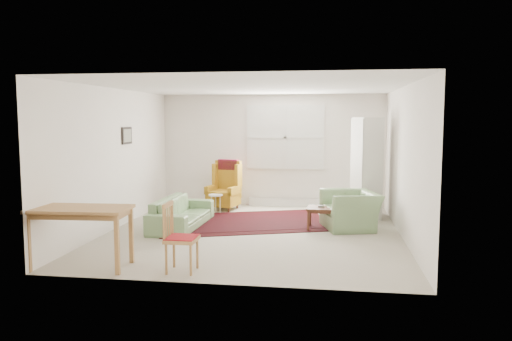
# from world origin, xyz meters

# --- Properties ---
(room) EXTENTS (5.04, 5.54, 2.51)m
(room) POSITION_xyz_m (0.02, 0.21, 1.26)
(room) COLOR #B9AF9D
(room) RESTS_ON ground
(rug) EXTENTS (3.72, 3.01, 0.03)m
(rug) POSITION_xyz_m (-0.28, 0.80, 0.02)
(rug) COLOR black
(rug) RESTS_ON ground
(sofa) EXTENTS (0.78, 1.86, 0.74)m
(sofa) POSITION_xyz_m (-1.36, 0.24, 0.37)
(sofa) COLOR #729462
(sofa) RESTS_ON ground
(armchair) EXTENTS (1.14, 1.23, 0.80)m
(armchair) POSITION_xyz_m (1.67, 0.56, 0.40)
(armchair) COLOR #729462
(armchair) RESTS_ON ground
(wingback_chair) EXTENTS (0.74, 0.77, 1.07)m
(wingback_chair) POSITION_xyz_m (-0.98, 2.07, 0.54)
(wingback_chair) COLOR #B8841C
(wingback_chair) RESTS_ON ground
(coffee_table) EXTENTS (0.51, 0.51, 0.40)m
(coffee_table) POSITION_xyz_m (1.15, 0.43, 0.20)
(coffee_table) COLOR #4A2416
(coffee_table) RESTS_ON ground
(stool) EXTENTS (0.36, 0.36, 0.39)m
(stool) POSITION_xyz_m (-1.06, 1.67, 0.20)
(stool) COLOR white
(stool) RESTS_ON ground
(cabinet) EXTENTS (0.60, 0.87, 1.99)m
(cabinet) POSITION_xyz_m (2.02, 1.68, 1.00)
(cabinet) COLOR silver
(cabinet) RESTS_ON ground
(desk) EXTENTS (1.31, 0.71, 0.81)m
(desk) POSITION_xyz_m (-1.94, -2.35, 0.40)
(desk) COLOR #AF7E46
(desk) RESTS_ON ground
(desk_chair) EXTENTS (0.39, 0.39, 0.90)m
(desk_chair) POSITION_xyz_m (-0.58, -2.33, 0.45)
(desk_chair) COLOR #AF7E46
(desk_chair) RESTS_ON ground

